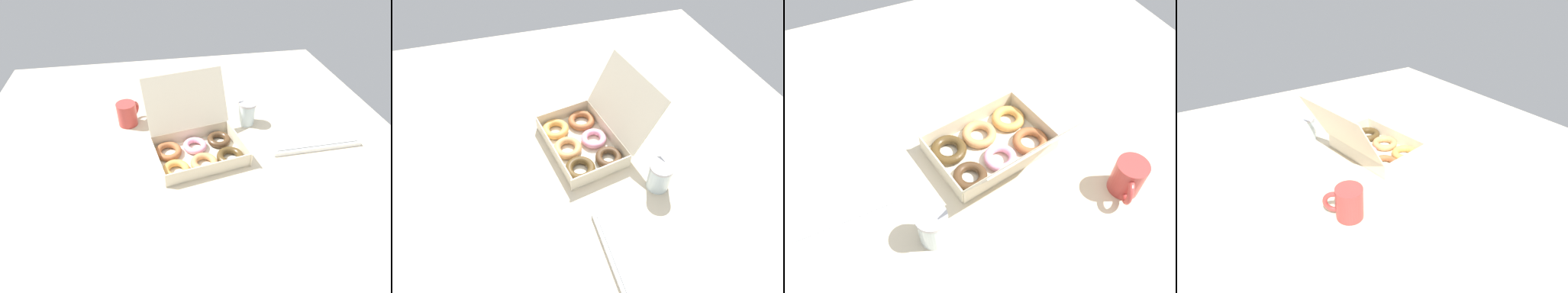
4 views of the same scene
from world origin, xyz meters
TOP-DOWN VIEW (x-y plane):
  - ground_plane at (0.00, 0.00)cm, footprint 180.00×180.00cm
  - donut_box at (2.06, -0.71)cm, footprint 39.14×39.49cm
  - keyboard at (49.70, -0.51)cm, footprint 37.57×13.78cm
  - coffee_mug at (-24.46, 25.11)cm, footprint 9.80×11.09cm
  - glass_jar at (26.79, 16.93)cm, footprint 7.80×7.80cm

SIDE VIEW (x-z plane):
  - ground_plane at x=0.00cm, z-range -2.00..0.00cm
  - keyboard at x=49.70cm, z-range -0.04..2.16cm
  - donut_box at x=2.06cm, z-range -9.43..16.28cm
  - glass_jar at x=26.79cm, z-range 0.05..10.62cm
  - coffee_mug at x=-24.46cm, z-range 0.13..10.53cm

